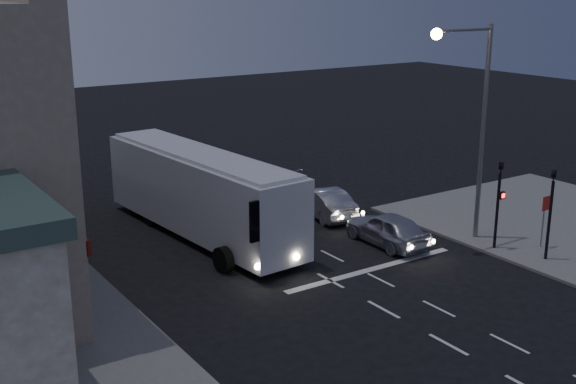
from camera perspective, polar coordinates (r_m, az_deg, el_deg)
ground at (r=25.67m, az=6.08°, el=-8.43°), size 120.00×120.00×0.00m
road_markings at (r=28.78m, az=3.84°, el=-5.60°), size 8.00×30.55×0.01m
tour_bus at (r=31.42m, az=-6.94°, el=0.08°), size 3.50×12.41×3.76m
car_suv at (r=30.75m, az=7.86°, el=-2.88°), size 1.76×4.20×1.42m
car_sedan_a at (r=34.25m, az=2.80°, el=-0.80°), size 2.08×4.42×1.40m
car_sedan_b at (r=38.70m, az=-2.39°, el=1.19°), size 3.25×5.27×1.43m
car_sedan_c at (r=42.68m, az=-6.47°, el=2.45°), size 3.66×5.32×1.35m
traffic_signal_main at (r=30.50m, az=16.33°, el=-0.19°), size 0.25×0.35×4.10m
traffic_signal_side at (r=29.88m, az=20.08°, el=-0.85°), size 0.18×0.15×4.10m
regulatory_sign at (r=31.43m, az=19.62°, el=-1.57°), size 0.45×0.12×2.20m
streetlight at (r=30.51m, az=14.46°, el=6.35°), size 3.32×0.44×9.00m
street_tree at (r=34.12m, az=-21.53°, el=4.60°), size 4.00×4.00×6.20m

